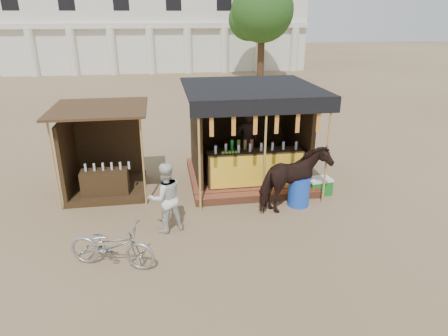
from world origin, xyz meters
The scene contains 11 objects.
ground centered at (0.00, 0.00, 0.00)m, with size 120.00×120.00×0.00m, color #846B4C.
main_stall centered at (1.00, 3.36, 1.03)m, with size 3.60×3.61×2.78m.
secondary_stall centered at (-3.17, 3.24, 0.85)m, with size 2.40×2.40×2.38m.
cow centered at (1.71, 1.32, 0.79)m, with size 0.85×1.86×1.57m, color black.
motorbike centered at (-2.52, -0.48, 0.45)m, with size 0.60×1.73×0.91m, color #97979F.
bystander centered at (-1.45, 0.75, 0.81)m, with size 0.79×0.61×1.62m, color silver.
blue_barrel centered at (1.91, 1.50, 0.38)m, with size 0.54×0.54×0.75m, color blue.
red_crate centered at (2.39, 2.00, 0.14)m, with size 0.42×0.37×0.29m, color maroon.
cooler centered at (2.69, 2.05, 0.23)m, with size 0.69×0.51×0.46m.
background_building centered at (-2.00, 29.94, 3.98)m, with size 26.00×7.45×8.18m.
tree centered at (5.81, 22.14, 4.63)m, with size 4.50×4.40×7.00m.
Camera 1 is at (-1.43, -7.33, 4.62)m, focal length 32.00 mm.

